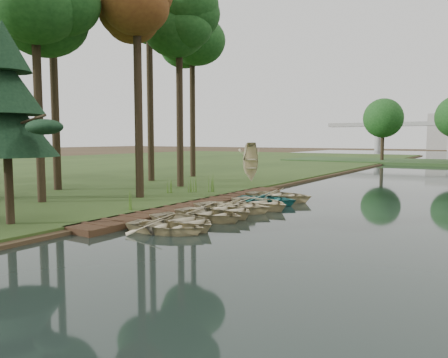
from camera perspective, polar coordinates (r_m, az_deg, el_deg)
The scene contains 23 objects.
ground at distance 21.95m, azimuth 0.40°, elevation -4.12°, with size 300.00×300.00×0.00m, color #3D2F1D.
boardwalk at distance 22.80m, azimuth -3.03°, elevation -3.40°, with size 1.60×16.00×0.30m, color #372315.
far_trees at distance 68.81m, azimuth 26.72°, elevation 7.06°, with size 45.60×5.60×8.80m.
building_b at distance 164.26m, azimuth 26.54°, elevation 5.54°, with size 8.00×8.00×12.00m, color #A5A5A0.
rowboat_0 at distance 16.65m, azimuth -7.57°, elevation -5.86°, with size 2.25×3.15×0.65m, color beige.
rowboat_1 at distance 17.52m, azimuth -5.38°, elevation -5.16°, with size 2.51×3.51×0.73m, color beige.
rowboat_2 at distance 19.06m, azimuth -1.93°, elevation -4.32°, with size 2.45×3.43×0.71m, color beige.
rowboat_3 at distance 20.15m, azimuth -0.02°, elevation -3.69°, with size 2.71×3.80×0.79m, color beige.
rowboat_4 at distance 21.11m, azimuth 1.63°, elevation -3.37°, with size 2.49×3.48×0.72m, color beige.
rowboat_5 at distance 22.34m, azimuth 4.76°, elevation -2.87°, with size 2.58×3.62×0.75m, color beige.
rowboat_6 at distance 23.64m, azimuth 5.56°, elevation -2.50°, with size 2.38×3.34×0.69m, color teal.
rowboat_7 at distance 25.02m, azimuth 7.22°, elevation -1.97°, with size 2.74×3.84×0.80m, color beige.
stored_rowboat at distance 33.75m, azimuth 3.50°, elevation 0.20°, with size 2.15×3.01×0.62m, color beige.
tree_0 at distance 25.24m, azimuth -23.45°, elevation 18.63°, with size 5.01×5.01×11.50m.
tree_2 at distance 25.80m, azimuth -11.33°, elevation 20.57°, with size 3.73×3.73×11.95m.
tree_4 at distance 31.21m, azimuth -5.91°, elevation 19.41°, with size 4.23×4.23×12.92m.
tree_5 at distance 35.99m, azimuth -9.78°, elevation 20.10°, with size 5.21×5.21×14.92m.
tree_6 at distance 39.08m, azimuth -4.18°, elevation 16.97°, with size 4.47×4.47×13.31m.
pine_tree at distance 18.68m, azimuth -26.67°, elevation 8.90°, with size 3.80×3.80×7.70m.
reeds_0 at distance 20.79m, azimuth -12.01°, elevation -2.61°, with size 0.60×0.60×0.94m, color #3F661E.
reeds_1 at distance 26.96m, azimuth -4.03°, elevation -0.73°, with size 0.60×0.60×0.95m, color #3F661E.
reeds_2 at distance 26.78m, azimuth -7.01°, elevation -0.89°, with size 0.60×0.60×0.86m, color #3F661E.
reeds_3 at distance 27.05m, azimuth -1.51°, elevation -0.61°, with size 0.60×0.60×1.03m, color #3F661E.
Camera 1 is at (11.39, -18.42, 3.57)m, focal length 35.00 mm.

